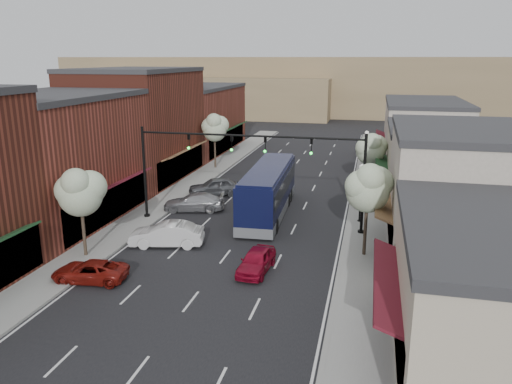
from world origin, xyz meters
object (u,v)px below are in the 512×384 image
Objects in this scene: lamp_post_near at (361,184)px; coach_bus at (268,190)px; tree_left_far at (215,127)px; tree_left_near at (80,191)px; parked_car_d at (215,187)px; parked_car_b at (167,234)px; tree_right_near at (369,187)px; signal_mast_right at (329,168)px; parked_car_c at (194,202)px; red_hatchback at (256,261)px; tree_right_far at (371,148)px; signal_mast_left at (174,160)px; lamp_post_far at (366,144)px; parked_car_a at (90,271)px.

coach_bus is at bearing 175.46° from lamp_post_near.
tree_left_near is at bearing -90.00° from tree_left_far.
coach_bus is at bearing 28.15° from parked_car_d.
tree_left_far is at bearing 90.00° from tree_left_near.
tree_left_near is 19.25m from lamp_post_near.
tree_right_near is at bearing 82.43° from parked_car_b.
parked_car_b is 1.00× the size of parked_car_d.
parked_car_d is (-10.52, 7.44, -3.82)m from signal_mast_right.
tree_left_far reaches higher than parked_car_c.
tree_left_near is at bearing -149.86° from signal_mast_right.
lamp_post_near is 11.78m from red_hatchback.
tree_right_far reaches higher than parked_car_d.
signal_mast_left is at bearing -139.46° from tree_right_far.
tree_left_near is at bearing -119.78° from lamp_post_far.
signal_mast_left is at bearing 163.81° from tree_right_near.
parked_car_a is at bearing -154.82° from red_hatchback.
lamp_post_near is 7.10m from coach_bus.
signal_mast_right is 1.00× the size of signal_mast_left.
coach_bus is at bearing 25.47° from signal_mast_left.
red_hatchback is at bearing -112.92° from signal_mast_right.
coach_bus reaches higher than parked_car_b.
tree_left_near is at bearing -173.85° from red_hatchback.
parked_car_b is (-5.00, -8.13, -1.17)m from coach_bus.
red_hatchback is (-3.25, -7.69, -3.96)m from signal_mast_right.
signal_mast_left is at bearing -176.57° from parked_car_b.
coach_bus is at bearing 50.83° from tree_left_near.
signal_mast_right is at bearing 65.05° from parked_car_c.
tree_left_near is 1.28× the size of lamp_post_far.
parked_car_d reaches higher than red_hatchback.
signal_mast_left is 2.12× the size of red_hatchback.
tree_right_far is 0.89× the size of tree_left_far.
parked_car_d reaches higher than parked_car_a.
signal_mast_left is 11.77m from red_hatchback.
tree_left_near reaches higher than parked_car_b.
signal_mast_right is at bearing 71.24° from red_hatchback.
coach_bus is 15.74m from parked_car_a.
signal_mast_left is 18.14m from tree_left_far.
parked_car_b is at bearing -152.68° from signal_mast_right.
signal_mast_right is 12.27m from tree_right_far.
lamp_post_far is 21.80m from parked_car_c.
lamp_post_far is 34.08m from parked_car_a.
signal_mast_right reaches higher than parked_car_d.
parked_car_b is (-12.55, -17.02, -3.21)m from tree_right_far.
coach_bus is at bearing 102.48° from red_hatchback.
parked_car_a is (-14.55, -6.92, -3.88)m from tree_right_near.
signal_mast_right is at bearing -131.05° from lamp_post_near.
parked_car_a is at bearing -93.02° from signal_mast_left.
coach_bus reaches higher than red_hatchback.
tree_right_near is 17.91m from parked_car_d.
tree_left_near is at bearing -36.53° from parked_car_d.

